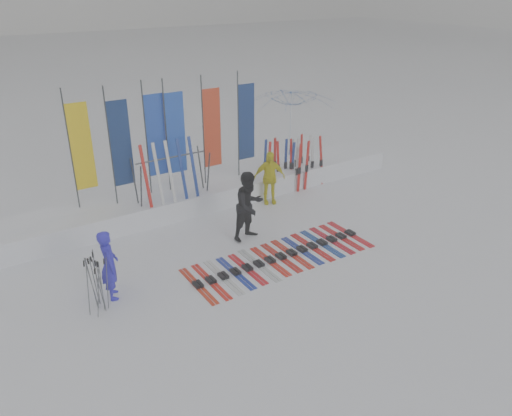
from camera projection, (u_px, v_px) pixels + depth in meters
ground at (286, 273)px, 11.54m from camera, size 120.00×120.00×0.00m
snow_bank at (196, 195)px, 14.92m from camera, size 14.00×1.60×0.60m
person_blue at (109, 265)px, 10.40m from camera, size 0.47×0.63×1.57m
person_black at (249, 206)px, 12.76m from camera, size 1.01×0.85×1.83m
person_yellow at (269, 178)px, 14.84m from camera, size 1.03×0.74×1.62m
tent_canopy at (292, 126)px, 17.89m from camera, size 3.25×3.30×2.75m
ski_row at (281, 257)px, 12.17m from camera, size 4.70×1.69×0.07m
pole_cluster at (97, 284)px, 10.05m from camera, size 0.49×0.68×1.25m
feather_flags at (167, 135)px, 13.88m from camera, size 5.44×0.32×3.20m
ski_rack at (172, 171)px, 13.73m from camera, size 2.04×0.80×1.23m
upright_skis at (293, 163)px, 16.06m from camera, size 1.78×1.09×1.66m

